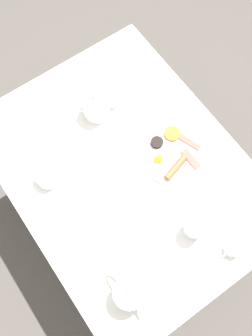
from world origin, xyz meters
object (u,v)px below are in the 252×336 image
Objects in this scene: teacup_with_saucer_left at (47,177)px; knife_by_plate at (128,66)px; napkin_folded at (118,212)px; fork_by_plate at (226,206)px; breakfast_plate at (173,152)px; water_glass_tall at (196,226)px; teapot_near at (129,293)px; teapot_far at (96,105)px; creamer_jug at (233,249)px.

knife_by_plate is (-0.52, -0.24, -0.03)m from teacup_with_saucer_left.
fork_by_plate is (-0.33, 0.20, -0.00)m from napkin_folded.
breakfast_plate is 1.36× the size of napkin_folded.
water_glass_tall is (0.12, 0.27, 0.05)m from breakfast_plate.
knife_by_plate is at bearing -155.57° from teacup_with_saucer_left.
water_glass_tall reaches higher than knife_by_plate.
teapot_near and teapot_far have the same top height.
napkin_folded is 1.18× the size of fork_by_plate.
fork_by_plate is 0.68m from knife_by_plate.
breakfast_plate is 0.40m from creamer_jug.
creamer_jug is at bearing 126.14° from napkin_folded.
creamer_jug is at bearing 82.32° from breakfast_plate.
teapot_near is 1.02× the size of teapot_far.
teapot_near is (0.43, 0.32, 0.05)m from breakfast_plate.
teapot_near is at bearing -12.54° from creamer_jug.
teacup_with_saucer_left reaches higher than creamer_jug.
knife_by_plate is at bearing -101.63° from breakfast_plate.
water_glass_tall is at bearing 93.98° from teapot_near.
teapot_near is 1.00× the size of napkin_folded.
breakfast_plate is at bearing -97.68° from creamer_jug.
napkin_folded is at bearing 82.47° from teapot_far.
teapot_near reaches higher than teacup_with_saucer_left.
teapot_near is at bearing 90.98° from teacup_with_saucer_left.
teapot_near is at bearing 6.02° from fork_by_plate.
fork_by_plate is at bearing 121.54° from teapot_far.
water_glass_tall reaches higher than napkin_folded.
fork_by_plate is at bearing 91.16° from teapot_near.
teapot_far reaches higher than napkin_folded.
creamer_jug is (-0.08, 0.71, -0.03)m from teapot_far.
teacup_with_saucer_left is 0.88× the size of fork_by_plate.
teacup_with_saucer_left is at bearing 176.12° from teapot_near.
water_glass_tall is 0.72× the size of knife_by_plate.
teapot_near reaches higher than creamer_jug.
fork_by_plate is at bearing 148.49° from napkin_folded.
teapot_near is at bearing 36.77° from breakfast_plate.
creamer_jug is at bearing 80.30° from knife_by_plate.
fork_by_plate is (-0.46, -0.05, -0.05)m from teapot_near.
knife_by_plate is (-0.14, -0.81, -0.02)m from creamer_jug.
teacup_with_saucer_left is (0.01, -0.49, -0.03)m from teapot_near.
teacup_with_saucer_left is 0.64m from fork_by_plate.
water_glass_tall is (-0.02, 0.58, 0.00)m from teapot_far.
fork_by_plate is at bearing -179.88° from water_glass_tall.
napkin_folded is at bearing 147.49° from teapot_near.
teapot_far reaches higher than breakfast_plate.
creamer_jug is 0.39× the size of napkin_folded.
breakfast_plate is 3.53× the size of creamer_jug.
napkin_folded reaches higher than fork_by_plate.
creamer_jug is (0.05, 0.40, 0.02)m from breakfast_plate.
creamer_jug reaches higher than fork_by_plate.
teapot_far is 0.71m from creamer_jug.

